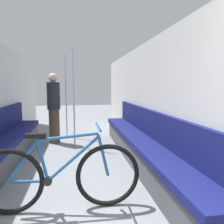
# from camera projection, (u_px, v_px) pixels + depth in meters

# --- Properties ---
(wall_right) EXTENTS (0.10, 9.32, 2.17)m
(wall_right) POSITION_uv_depth(u_px,v_px,m) (159.00, 102.00, 3.64)
(wall_right) COLOR silver
(wall_right) RESTS_ON ground
(bench_seat_row_right) EXTENTS (0.46, 4.54, 0.93)m
(bench_seat_row_right) POSITION_uv_depth(u_px,v_px,m) (142.00, 147.00, 3.76)
(bench_seat_row_right) COLOR #4C4C51
(bench_seat_row_right) RESTS_ON ground
(bicycle) EXTENTS (1.75, 0.46, 0.92)m
(bicycle) POSITION_uv_depth(u_px,v_px,m) (60.00, 177.00, 2.34)
(bicycle) COLOR black
(bicycle) RESTS_ON ground
(grab_pole_near) EXTENTS (0.08, 0.08, 2.15)m
(grab_pole_near) POSITION_uv_depth(u_px,v_px,m) (66.00, 98.00, 5.68)
(grab_pole_near) COLOR gray
(grab_pole_near) RESTS_ON ground
(grab_pole_far) EXTENTS (0.08, 0.08, 2.15)m
(grab_pole_far) POSITION_uv_depth(u_px,v_px,m) (74.00, 100.00, 4.76)
(grab_pole_far) COLOR gray
(grab_pole_far) RESTS_ON ground
(passenger_standing) EXTENTS (0.30, 0.30, 1.64)m
(passenger_standing) POSITION_uv_depth(u_px,v_px,m) (54.00, 107.00, 5.10)
(passenger_standing) COLOR #473828
(passenger_standing) RESTS_ON ground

